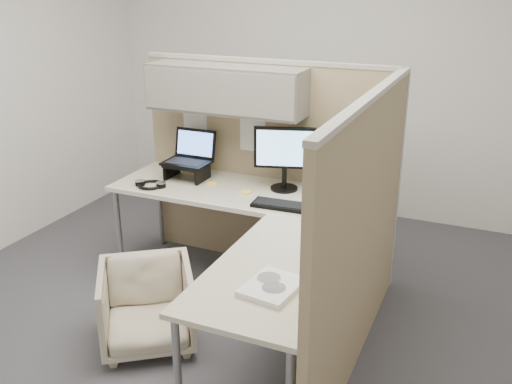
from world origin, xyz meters
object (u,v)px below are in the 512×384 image
at_px(keyboard, 287,206).
at_px(desk, 252,222).
at_px(office_chair, 147,302).
at_px(monitor_left, 285,153).

bearing_deg(keyboard, desk, -128.67).
height_order(desk, keyboard, keyboard).
xyz_separation_m(office_chair, monitor_left, (0.48, 1.12, 0.71)).
relative_size(monitor_left, keyboard, 0.97).
xyz_separation_m(desk, office_chair, (-0.46, -0.57, -0.40)).
distance_m(monitor_left, keyboard, 0.44).
xyz_separation_m(desk, monitor_left, (0.01, 0.55, 0.32)).
relative_size(desk, monitor_left, 4.29).
bearing_deg(monitor_left, office_chair, -129.57).
bearing_deg(desk, office_chair, -128.99).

